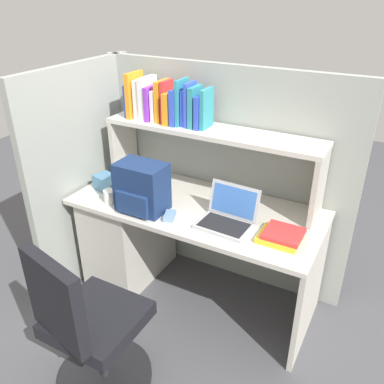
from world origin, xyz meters
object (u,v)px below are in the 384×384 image
at_px(laptop, 228,216).
at_px(tissue_box, 109,184).
at_px(paper_cup, 110,196).
at_px(computer_mouse, 170,216).
at_px(backpack, 141,188).
at_px(office_chair, 90,333).

distance_m(laptop, tissue_box, 0.88).
relative_size(paper_cup, tissue_box, 0.39).
distance_m(laptop, paper_cup, 0.79).
relative_size(computer_mouse, paper_cup, 1.23).
distance_m(laptop, backpack, 0.56).
distance_m(laptop, computer_mouse, 0.35).
bearing_deg(tissue_box, backpack, -1.58).
height_order(backpack, computer_mouse, backpack).
relative_size(backpack, paper_cup, 3.61).
bearing_deg(backpack, tissue_box, 163.22).
distance_m(backpack, computer_mouse, 0.25).
bearing_deg(office_chair, backpack, -65.84).
bearing_deg(laptop, tissue_box, 179.47).
relative_size(backpack, tissue_box, 1.39).
height_order(computer_mouse, tissue_box, tissue_box).
bearing_deg(backpack, office_chair, -78.78).
bearing_deg(paper_cup, backpack, 5.94).
distance_m(computer_mouse, paper_cup, 0.44).
bearing_deg(paper_cup, computer_mouse, 1.48).
distance_m(laptop, office_chair, 0.98).
relative_size(paper_cup, office_chair, 0.09).
relative_size(laptop, computer_mouse, 3.10).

